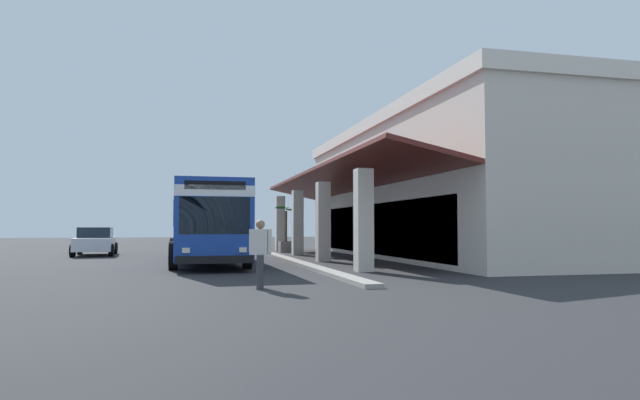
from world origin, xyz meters
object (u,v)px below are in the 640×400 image
Objects in this scene: transit_bus at (205,218)px; pedestrian at (260,250)px; potted_palm at (286,239)px; parked_sedan_white at (95,241)px.

transit_bus is 10.30m from pedestrian.
transit_bus is 10.21m from potted_palm.
pedestrian is (17.77, 6.36, 0.17)m from parked_sedan_white.
pedestrian reaches higher than parked_sedan_white.
potted_palm is (-1.28, 10.38, 0.02)m from parked_sedan_white.
pedestrian is 0.60× the size of potted_palm.
pedestrian is 19.47m from potted_palm.
transit_bus is 2.50× the size of parked_sedan_white.
parked_sedan_white is at bearing -144.49° from transit_bus.
pedestrian is at bearing -11.93° from potted_palm.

